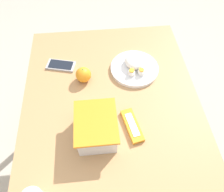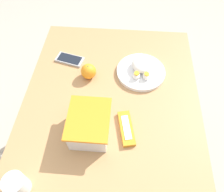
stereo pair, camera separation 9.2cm
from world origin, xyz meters
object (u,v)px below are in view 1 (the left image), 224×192
(candy_bar, at_px, (132,126))
(cell_phone, at_px, (61,65))
(orange_fruit, at_px, (83,75))
(rice_plate, at_px, (135,66))
(food_container, at_px, (96,128))

(candy_bar, bearing_deg, cell_phone, 39.42)
(orange_fruit, height_order, rice_plate, orange_fruit)
(orange_fruit, xyz_separation_m, candy_bar, (-0.26, -0.19, -0.03))
(food_container, relative_size, candy_bar, 1.19)
(orange_fruit, height_order, cell_phone, orange_fruit)
(candy_bar, height_order, cell_phone, candy_bar)
(orange_fruit, relative_size, cell_phone, 0.48)
(orange_fruit, distance_m, candy_bar, 0.32)
(orange_fruit, distance_m, rice_plate, 0.25)
(food_container, height_order, orange_fruit, food_container)
(orange_fruit, bearing_deg, cell_phone, 48.69)
(rice_plate, bearing_deg, orange_fruit, 99.84)
(rice_plate, xyz_separation_m, cell_phone, (0.05, 0.35, -0.01))
(food_container, bearing_deg, candy_bar, -83.31)
(food_container, xyz_separation_m, rice_plate, (0.32, -0.20, -0.03))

